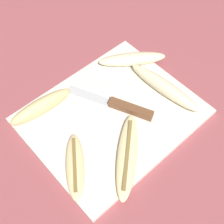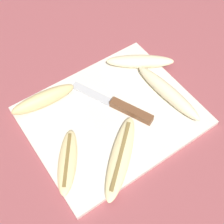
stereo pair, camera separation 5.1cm
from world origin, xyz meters
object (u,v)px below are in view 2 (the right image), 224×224
object	(u,v)px
banana_spotted_left	(43,99)
banana_pale_long	(140,61)
knife	(125,108)
banana_bright_far	(168,92)
banana_ripe_center	(68,161)
banana_soft_right	(121,157)

from	to	relation	value
banana_spotted_left	banana_pale_long	distance (m)	0.27
knife	banana_bright_far	bearing A→B (deg)	-38.28
banana_bright_far	banana_pale_long	world-z (taller)	banana_bright_far
knife	banana_ripe_center	bearing A→B (deg)	168.66
banana_ripe_center	banana_spotted_left	bearing A→B (deg)	79.06
banana_soft_right	banana_pale_long	size ratio (longest dim) A/B	1.10
banana_ripe_center	banana_soft_right	bearing A→B (deg)	-29.49
banana_soft_right	banana_bright_far	world-z (taller)	banana_bright_far
banana_bright_far	banana_ripe_center	size ratio (longest dim) A/B	1.43
banana_spotted_left	banana_bright_far	bearing A→B (deg)	-30.38
banana_soft_right	banana_bright_far	distance (m)	0.20
banana_bright_far	banana_pale_long	xyz separation A→B (m)	(0.01, 0.12, -0.00)
knife	banana_bright_far	world-z (taller)	banana_bright_far
banana_spotted_left	banana_soft_right	bearing A→B (deg)	-73.35
banana_bright_far	banana_spotted_left	xyz separation A→B (m)	(-0.26, 0.15, 0.00)
knife	banana_pale_long	size ratio (longest dim) A/B	1.26
knife	banana_spotted_left	bearing A→B (deg)	115.75
banana_soft_right	banana_ripe_center	bearing A→B (deg)	150.51
banana_ripe_center	banana_pale_long	bearing A→B (deg)	24.32
banana_bright_far	banana_pale_long	size ratio (longest dim) A/B	1.25
banana_soft_right	banana_spotted_left	world-z (taller)	banana_spotted_left
banana_soft_right	banana_ripe_center	size ratio (longest dim) A/B	1.25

